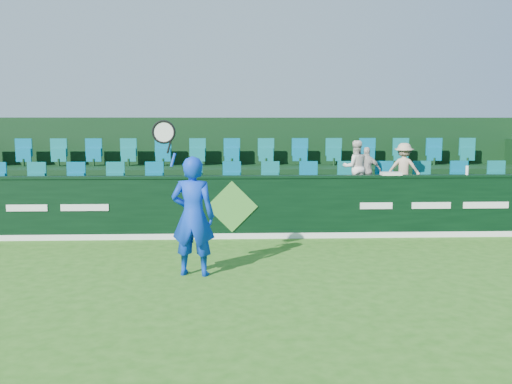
{
  "coord_description": "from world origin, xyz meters",
  "views": [
    {
      "loc": [
        0.02,
        -8.1,
        2.53
      ],
      "look_at": [
        0.47,
        2.8,
        1.15
      ],
      "focal_mm": 40.0,
      "sensor_mm": 36.0,
      "label": 1
    }
  ],
  "objects_px": {
    "spectator_middle": "(367,170)",
    "spectator_right": "(404,168)",
    "tennis_player": "(193,215)",
    "spectator_left": "(355,167)",
    "towel": "(391,174)",
    "drinks_bottle": "(467,170)"
  },
  "relations": [
    {
      "from": "spectator_middle",
      "to": "spectator_right",
      "type": "distance_m",
      "value": 0.88
    },
    {
      "from": "spectator_middle",
      "to": "spectator_right",
      "type": "bearing_deg",
      "value": -163.77
    },
    {
      "from": "spectator_left",
      "to": "towel",
      "type": "bearing_deg",
      "value": 112.44
    },
    {
      "from": "towel",
      "to": "drinks_bottle",
      "type": "height_order",
      "value": "drinks_bottle"
    },
    {
      "from": "towel",
      "to": "drinks_bottle",
      "type": "relative_size",
      "value": 2.11
    },
    {
      "from": "towel",
      "to": "spectator_left",
      "type": "bearing_deg",
      "value": 115.42
    },
    {
      "from": "spectator_middle",
      "to": "spectator_right",
      "type": "relative_size",
      "value": 0.92
    },
    {
      "from": "spectator_left",
      "to": "spectator_middle",
      "type": "bearing_deg",
      "value": 177.02
    },
    {
      "from": "spectator_left",
      "to": "spectator_middle",
      "type": "xyz_separation_m",
      "value": [
        0.27,
        0.0,
        -0.08
      ]
    },
    {
      "from": "spectator_left",
      "to": "drinks_bottle",
      "type": "bearing_deg",
      "value": 150.0
    },
    {
      "from": "spectator_left",
      "to": "spectator_middle",
      "type": "relative_size",
      "value": 1.14
    },
    {
      "from": "spectator_left",
      "to": "spectator_middle",
      "type": "height_order",
      "value": "spectator_left"
    },
    {
      "from": "tennis_player",
      "to": "spectator_right",
      "type": "height_order",
      "value": "tennis_player"
    },
    {
      "from": "tennis_player",
      "to": "towel",
      "type": "distance_m",
      "value": 5.03
    },
    {
      "from": "tennis_player",
      "to": "towel",
      "type": "xyz_separation_m",
      "value": [
        4.07,
        2.93,
        0.39
      ]
    },
    {
      "from": "spectator_left",
      "to": "drinks_bottle",
      "type": "xyz_separation_m",
      "value": [
        2.2,
        -1.12,
        0.02
      ]
    },
    {
      "from": "spectator_left",
      "to": "spectator_right",
      "type": "bearing_deg",
      "value": 177.02
    },
    {
      "from": "spectator_left",
      "to": "towel",
      "type": "height_order",
      "value": "spectator_left"
    },
    {
      "from": "tennis_player",
      "to": "towel",
      "type": "height_order",
      "value": "tennis_player"
    },
    {
      "from": "tennis_player",
      "to": "spectator_middle",
      "type": "xyz_separation_m",
      "value": [
        3.8,
        4.05,
        0.36
      ]
    },
    {
      "from": "towel",
      "to": "spectator_middle",
      "type": "bearing_deg",
      "value": 103.09
    },
    {
      "from": "tennis_player",
      "to": "spectator_right",
      "type": "bearing_deg",
      "value": 40.88
    }
  ]
}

